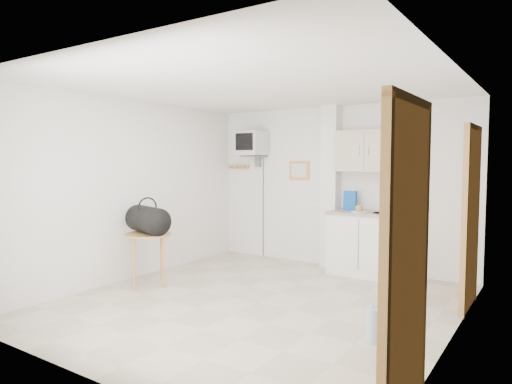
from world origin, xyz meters
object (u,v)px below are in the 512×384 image
Objects in this scene: round_table at (148,240)px; water_bottle at (372,325)px; duffel_bag at (148,220)px; crt_television at (252,144)px.

round_table reaches higher than water_bottle.
round_table is 0.28m from duffel_bag.
crt_television reaches higher than round_table.
crt_television reaches higher than water_bottle.
round_table is at bearing 175.68° from water_bottle.
duffel_bag is at bearing -95.49° from crt_television.
duffel_bag reaches higher than round_table.
duffel_bag is (-0.21, -2.16, -1.06)m from crt_television.
round_table is at bearing -95.28° from crt_television.
round_table is 0.95× the size of duffel_bag.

